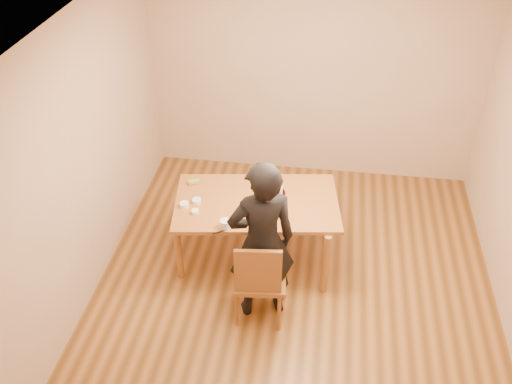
# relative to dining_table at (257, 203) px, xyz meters

# --- Properties ---
(room_shell) EXTENTS (4.00, 4.50, 2.70)m
(room_shell) POSITION_rel_dining_table_xyz_m (0.44, -0.08, 0.62)
(room_shell) COLOR brown
(room_shell) RESTS_ON ground
(dining_table) EXTENTS (1.76, 1.20, 0.04)m
(dining_table) POSITION_rel_dining_table_xyz_m (0.00, 0.00, 0.00)
(dining_table) COLOR brown
(dining_table) RESTS_ON floor
(dining_chair) EXTENTS (0.51, 0.51, 0.04)m
(dining_chair) POSITION_rel_dining_table_xyz_m (0.15, -0.78, -0.28)
(dining_chair) COLOR brown
(dining_chair) RESTS_ON floor
(cake_plate) EXTENTS (0.30, 0.30, 0.02)m
(cake_plate) POSITION_rel_dining_table_xyz_m (0.13, 0.13, 0.03)
(cake_plate) COLOR #B40C35
(cake_plate) RESTS_ON dining_table
(cake) EXTENTS (0.24, 0.24, 0.08)m
(cake) POSITION_rel_dining_table_xyz_m (0.13, 0.13, 0.08)
(cake) COLOR white
(cake) RESTS_ON cake_plate
(frosting_dome) EXTENTS (0.24, 0.24, 0.03)m
(frosting_dome) POSITION_rel_dining_table_xyz_m (0.13, 0.13, 0.13)
(frosting_dome) COLOR white
(frosting_dome) RESTS_ON cake
(frosting_tub) EXTENTS (0.10, 0.10, 0.09)m
(frosting_tub) POSITION_rel_dining_table_xyz_m (-0.24, -0.46, 0.06)
(frosting_tub) COLOR white
(frosting_tub) RESTS_ON dining_table
(frosting_lid) EXTENTS (0.09, 0.09, 0.01)m
(frosting_lid) POSITION_rel_dining_table_xyz_m (-0.18, -0.41, 0.02)
(frosting_lid) COLOR #1E1BAF
(frosting_lid) RESTS_ON dining_table
(frosting_dollop) EXTENTS (0.04, 0.04, 0.02)m
(frosting_dollop) POSITION_rel_dining_table_xyz_m (-0.18, -0.41, 0.04)
(frosting_dollop) COLOR white
(frosting_dollop) RESTS_ON frosting_lid
(ramekin_green) EXTENTS (0.08, 0.08, 0.04)m
(ramekin_green) POSITION_rel_dining_table_xyz_m (-0.57, -0.28, 0.04)
(ramekin_green) COLOR white
(ramekin_green) RESTS_ON dining_table
(ramekin_yellow) EXTENTS (0.09, 0.09, 0.04)m
(ramekin_yellow) POSITION_rel_dining_table_xyz_m (-0.59, -0.11, 0.04)
(ramekin_yellow) COLOR white
(ramekin_yellow) RESTS_ON dining_table
(ramekin_multi) EXTENTS (0.09, 0.09, 0.04)m
(ramekin_multi) POSITION_rel_dining_table_xyz_m (-0.70, -0.19, 0.04)
(ramekin_multi) COLOR white
(ramekin_multi) RESTS_ON dining_table
(candy_box_pink) EXTENTS (0.13, 0.10, 0.02)m
(candy_box_pink) POSITION_rel_dining_table_xyz_m (-0.70, 0.21, 0.03)
(candy_box_pink) COLOR #E2356A
(candy_box_pink) RESTS_ON dining_table
(candy_box_green) EXTENTS (0.13, 0.10, 0.02)m
(candy_box_green) POSITION_rel_dining_table_xyz_m (-0.70, 0.21, 0.05)
(candy_box_green) COLOR green
(candy_box_green) RESTS_ON candy_box_pink
(spatula) EXTENTS (0.13, 0.09, 0.01)m
(spatula) POSITION_rel_dining_table_xyz_m (-0.28, -0.53, 0.02)
(spatula) COLOR black
(spatula) RESTS_ON dining_table
(person) EXTENTS (0.72, 0.59, 1.69)m
(person) POSITION_rel_dining_table_xyz_m (0.15, -0.73, 0.12)
(person) COLOR black
(person) RESTS_ON floor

